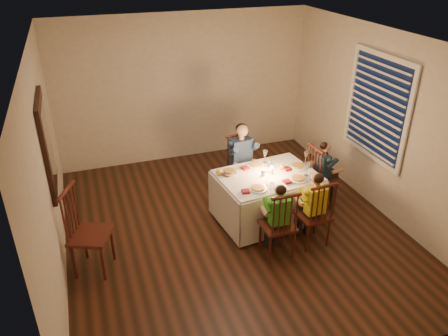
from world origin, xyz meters
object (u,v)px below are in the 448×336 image
object	(u,v)px
chair_near_right	(310,242)
child_yellow	(310,242)
dining_table	(267,188)
serving_bowl	(229,173)
chair_adult	(241,194)
adult	(241,194)
chair_end	(319,202)
child_green	(276,253)
child_teal	(319,202)
chair_near_left	(276,253)
chair_extra	(96,268)

from	to	relation	value
chair_near_right	child_yellow	distance (m)	0.00
dining_table	serving_bowl	xyz separation A→B (m)	(-0.50, 0.18, 0.23)
chair_adult	adult	bearing A→B (deg)	0.00
chair_end	child_green	size ratio (longest dim) A/B	0.95
chair_adult	chair_end	bearing A→B (deg)	-36.22
child_teal	chair_near_right	bearing A→B (deg)	139.03
chair_end	child_teal	world-z (taller)	child_teal
chair_near_right	child_teal	xyz separation A→B (m)	(0.64, 0.85, 0.00)
chair_end	child_teal	size ratio (longest dim) A/B	0.95
child_yellow	child_green	bearing A→B (deg)	2.95
child_teal	chair_end	bearing A→B (deg)	176.03
child_yellow	chair_near_left	bearing A→B (deg)	2.95
dining_table	chair_end	size ratio (longest dim) A/B	1.52
chair_extra	adult	bearing A→B (deg)	-41.82
adult	child_yellow	size ratio (longest dim) A/B	1.13
chair_extra	child_yellow	bearing A→B (deg)	-74.82
chair_adult	child_green	size ratio (longest dim) A/B	0.95
dining_table	serving_bowl	size ratio (longest dim) A/B	7.17
chair_adult	chair_near_right	world-z (taller)	same
child_teal	serving_bowl	distance (m)	1.65
dining_table	child_green	bearing A→B (deg)	-110.95
chair_end	adult	xyz separation A→B (m)	(-1.06, 0.64, 0.00)
serving_bowl	child_yellow	bearing A→B (deg)	-47.73
chair_end	chair_extra	bearing A→B (deg)	93.38
chair_end	child_yellow	bearing A→B (deg)	139.03
adult	child_teal	distance (m)	1.24
chair_extra	dining_table	bearing A→B (deg)	-58.92
dining_table	chair_adult	size ratio (longest dim) A/B	1.52
dining_table	chair_extra	size ratio (longest dim) A/B	1.31
chair_end	chair_near_left	bearing A→B (deg)	123.77
adult	child_yellow	distance (m)	1.54
dining_table	child_teal	xyz separation A→B (m)	(0.97, 0.12, -0.51)
child_yellow	chair_end	bearing A→B (deg)	-130.68
chair_near_left	child_green	size ratio (longest dim) A/B	0.95
chair_end	adult	world-z (taller)	adult
chair_end	child_yellow	distance (m)	1.06
chair_near_left	child_teal	bearing A→B (deg)	-142.06
chair_end	chair_near_right	bearing A→B (deg)	139.03
child_teal	serving_bowl	bearing A→B (deg)	83.34
chair_near_left	adult	xyz separation A→B (m)	(0.11, 1.55, 0.00)
chair_adult	dining_table	bearing A→B (deg)	-88.08
adult	child_green	xyz separation A→B (m)	(-0.11, -1.55, 0.00)
child_green	child_yellow	bearing A→B (deg)	-173.18
adult	child_green	size ratio (longest dim) A/B	1.16
chair_extra	serving_bowl	bearing A→B (deg)	-51.79
child_teal	child_green	bearing A→B (deg)	123.77
chair_end	child_teal	xyz separation A→B (m)	(0.00, 0.00, 0.00)
chair_adult	adult	size ratio (longest dim) A/B	0.82
chair_adult	serving_bowl	world-z (taller)	serving_bowl
chair_near_right	child_green	size ratio (longest dim) A/B	0.95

